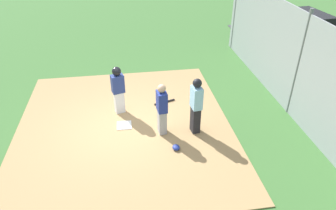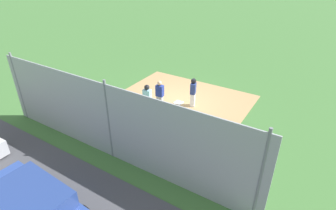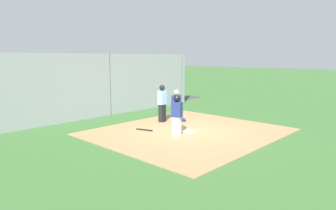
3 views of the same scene
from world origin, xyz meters
The scene contains 10 objects.
ground_plane centered at (0.00, 0.00, 0.00)m, with size 140.00×140.00×0.00m, color #3D6B33.
dirt_infield centered at (0.00, 0.00, 0.01)m, with size 7.20×6.40×0.03m, color #A88456.
home_plate centered at (0.00, 0.00, 0.04)m, with size 0.44×0.44×0.02m, color white.
catcher centered at (-0.50, -1.10, 0.85)m, with size 0.40×0.30×1.59m.
umpire centered at (-0.59, -2.06, 0.94)m, with size 0.41×0.31×1.73m.
runner centered at (0.80, 0.10, 0.93)m, with size 0.35×0.44×1.59m.
baseball_bat centered at (1.13, -1.40, 0.06)m, with size 0.06×0.06×0.75m, color black.
catcher_mask centered at (-1.34, -1.37, 0.09)m, with size 0.24×0.20×0.12m, color navy.
backstop_fence centered at (0.00, -5.31, 1.60)m, with size 12.00×0.10×3.35m.
parked_car_dark centered at (6.28, -9.43, 0.61)m, with size 4.35×2.20×1.28m.
Camera 1 is at (-7.87, -0.13, 5.60)m, focal length 33.43 mm.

